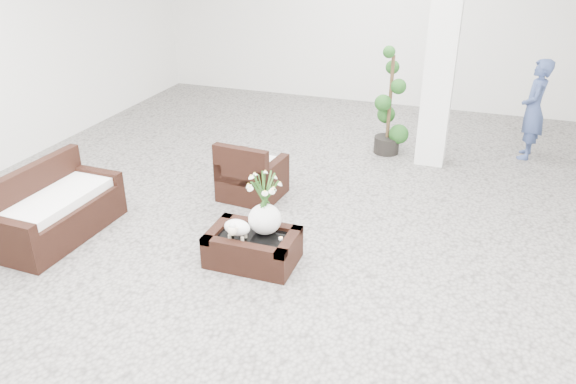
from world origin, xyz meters
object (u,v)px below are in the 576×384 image
(armchair, at_px, (252,169))
(loveseat, at_px, (56,204))
(coffee_table, at_px, (253,249))
(topiary, at_px, (390,102))

(armchair, height_order, loveseat, loveseat)
(coffee_table, relative_size, loveseat, 0.61)
(armchair, height_order, topiary, topiary)
(loveseat, distance_m, topiary, 4.79)
(loveseat, bearing_deg, armchair, -43.24)
(coffee_table, height_order, loveseat, loveseat)
(coffee_table, height_order, topiary, topiary)
(armchair, distance_m, topiary, 2.51)
(armchair, relative_size, loveseat, 0.52)
(coffee_table, xyz_separation_m, topiary, (0.75, 3.51, 0.64))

